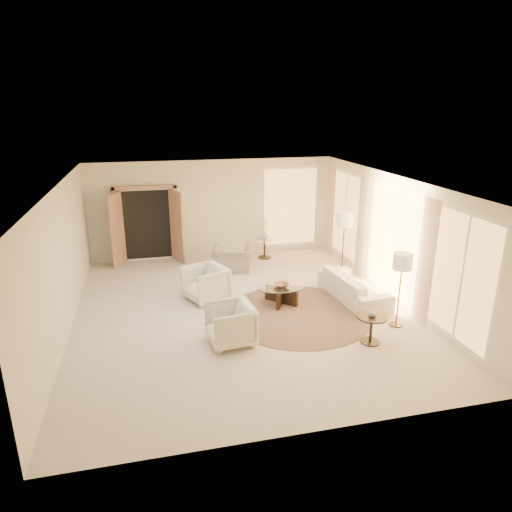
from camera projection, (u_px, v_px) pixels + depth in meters
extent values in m
cube|color=beige|center=(242.00, 311.00, 9.91)|extent=(7.00, 8.00, 0.02)
cube|color=white|center=(241.00, 182.00, 9.02)|extent=(7.00, 8.00, 0.02)
cube|color=beige|center=(214.00, 209.00, 13.15)|extent=(7.00, 0.04, 2.80)
cube|color=beige|center=(306.00, 343.00, 5.77)|extent=(7.00, 0.04, 2.80)
cube|color=beige|center=(62.00, 262.00, 8.69)|extent=(0.04, 8.00, 2.80)
cube|color=beige|center=(394.00, 239.00, 10.23)|extent=(0.04, 8.00, 2.80)
cube|color=tan|center=(147.00, 224.00, 12.74)|extent=(1.80, 0.12, 2.16)
cube|color=tan|center=(117.00, 230.00, 12.33)|extent=(0.35, 0.66, 2.00)
cube|color=tan|center=(177.00, 227.00, 12.68)|extent=(0.35, 0.66, 2.00)
cylinder|color=#402A21|center=(298.00, 314.00, 9.76)|extent=(3.63, 3.63, 0.01)
imported|color=silver|center=(354.00, 287.00, 10.43)|extent=(1.01, 2.14, 0.60)
imported|color=silver|center=(206.00, 282.00, 10.36)|extent=(1.06, 1.09, 0.87)
imported|color=silver|center=(230.00, 322.00, 8.45)|extent=(0.84, 0.89, 0.84)
imported|color=gray|center=(232.00, 254.00, 12.22)|extent=(1.14, 0.89, 0.88)
cube|color=black|center=(281.00, 296.00, 10.24)|extent=(0.62, 0.65, 0.36)
cube|color=black|center=(281.00, 296.00, 10.24)|extent=(0.43, 0.77, 0.36)
cylinder|color=white|center=(281.00, 287.00, 10.17)|extent=(1.24, 1.24, 0.02)
cylinder|color=black|center=(370.00, 342.00, 8.60)|extent=(0.36, 0.36, 0.03)
cylinder|color=black|center=(371.00, 330.00, 8.52)|extent=(0.05, 0.05, 0.51)
cylinder|color=black|center=(372.00, 317.00, 8.43)|extent=(0.58, 0.58, 0.03)
cylinder|color=#2F251A|center=(264.00, 257.00, 13.34)|extent=(0.38, 0.38, 0.03)
cylinder|color=#2F251A|center=(265.00, 249.00, 13.26)|extent=(0.06, 0.06, 0.54)
cylinder|color=white|center=(265.00, 240.00, 13.17)|extent=(0.49, 0.49, 0.03)
cylinder|color=#2F251A|center=(341.00, 277.00, 11.79)|extent=(0.30, 0.30, 0.03)
cylinder|color=#2F251A|center=(343.00, 251.00, 11.56)|extent=(0.03, 0.03, 1.48)
cylinder|color=#C7B092|center=(345.00, 219.00, 11.30)|extent=(0.42, 0.42, 0.36)
cylinder|color=#2F251A|center=(396.00, 325.00, 9.26)|extent=(0.26, 0.26, 0.03)
cylinder|color=#2F251A|center=(399.00, 296.00, 9.06)|extent=(0.03, 0.03, 1.30)
cylinder|color=#C7B092|center=(403.00, 261.00, 8.83)|extent=(0.37, 0.37, 0.32)
imported|color=brown|center=(281.00, 285.00, 10.16)|extent=(0.38, 0.38, 0.08)
imported|color=silver|center=(373.00, 312.00, 8.40)|extent=(0.17, 0.17, 0.16)
imported|color=silver|center=(265.00, 235.00, 13.13)|extent=(0.30, 0.30, 0.24)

